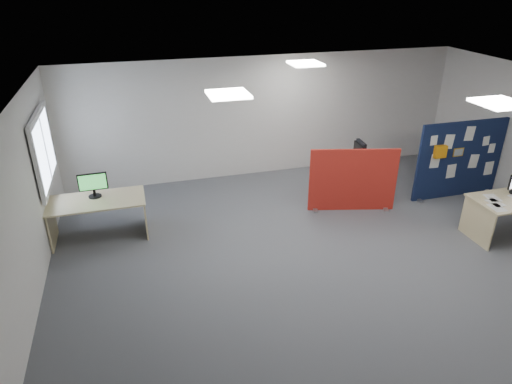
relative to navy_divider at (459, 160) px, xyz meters
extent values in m
plane|color=#4D4F54|center=(-3.46, -1.20, -0.82)|extent=(9.00, 9.00, 0.00)
cube|color=white|center=(-3.46, -1.20, 1.88)|extent=(9.00, 7.00, 0.02)
cube|color=silver|center=(-3.46, 2.30, 0.53)|extent=(9.00, 0.02, 2.70)
cube|color=silver|center=(-3.46, -4.70, 0.53)|extent=(9.00, 0.02, 2.70)
cube|color=silver|center=(-7.96, -1.20, 0.53)|extent=(0.02, 7.00, 2.70)
cube|color=white|center=(-7.90, 0.80, 0.73)|extent=(0.06, 1.70, 1.30)
cube|color=white|center=(-7.88, 0.80, 0.73)|extent=(0.02, 1.50, 1.10)
cube|color=white|center=(-1.46, -2.20, 1.85)|extent=(0.60, 0.60, 0.04)
cube|color=white|center=(-4.96, -0.70, 1.85)|extent=(0.60, 0.60, 0.04)
cube|color=white|center=(-2.96, 1.30, 1.85)|extent=(0.60, 0.60, 0.04)
cube|color=#0E1536|center=(0.02, 0.00, 0.00)|extent=(1.98, 0.06, 1.63)
cube|color=#939397|center=(-0.82, 0.00, -0.80)|extent=(0.08, 0.30, 0.04)
cube|color=#939397|center=(0.86, 0.00, -0.80)|extent=(0.08, 0.30, 0.04)
cube|color=white|center=(-0.71, -0.03, 0.49)|extent=(0.15, 0.01, 0.20)
cube|color=white|center=(-0.36, -0.03, 0.43)|extent=(0.21, 0.01, 0.30)
cube|color=white|center=(0.10, -0.03, 0.56)|extent=(0.21, 0.01, 0.30)
cube|color=white|center=(0.54, -0.03, 0.36)|extent=(0.15, 0.01, 0.20)
cube|color=white|center=(-0.60, -0.03, 0.05)|extent=(0.21, 0.01, 0.30)
cube|color=white|center=(0.34, -0.03, -0.06)|extent=(0.21, 0.01, 0.30)
cube|color=white|center=(0.73, -0.03, 0.19)|extent=(0.15, 0.01, 0.20)
cube|color=white|center=(-0.16, -0.03, -0.23)|extent=(0.21, 0.01, 0.30)
cube|color=white|center=(0.77, -0.03, -0.27)|extent=(0.21, 0.01, 0.30)
cube|color=gold|center=(-0.08, -0.03, 0.18)|extent=(0.24, 0.01, 0.18)
cube|color=orange|center=(-0.55, -0.08, 0.26)|extent=(0.25, 0.10, 0.25)
cube|color=tan|center=(-0.79, -1.64, -0.47)|extent=(0.03, 0.77, 0.70)
cube|color=tan|center=(0.12, -1.25, -0.27)|extent=(1.69, 0.02, 0.30)
cube|color=maroon|center=(-2.37, 0.01, -0.18)|extent=(1.67, 0.47, 1.28)
cube|color=#939397|center=(-3.08, 0.01, -0.80)|extent=(0.08, 0.30, 0.04)
cube|color=#939397|center=(-1.67, 0.01, -0.80)|extent=(0.08, 0.30, 0.04)
cube|color=tan|center=(-7.14, 0.29, -0.10)|extent=(1.64, 0.82, 0.03)
cube|color=tan|center=(-7.93, 0.29, -0.47)|extent=(0.03, 0.75, 0.70)
cube|color=tan|center=(-6.35, 0.29, -0.47)|extent=(0.03, 0.75, 0.70)
cube|color=tan|center=(-7.14, 0.67, -0.27)|extent=(1.47, 0.02, 0.30)
cylinder|color=black|center=(-7.16, 0.43, -0.08)|extent=(0.22, 0.22, 0.02)
cube|color=black|center=(-7.16, 0.43, -0.01)|extent=(0.05, 0.04, 0.11)
cube|color=black|center=(-7.16, 0.43, 0.20)|extent=(0.49, 0.05, 0.31)
cube|color=green|center=(-7.16, 0.41, 0.20)|extent=(0.45, 0.02, 0.27)
cube|color=black|center=(-1.92, 0.72, -0.78)|extent=(0.32, 0.08, 0.04)
cube|color=black|center=(-2.06, 0.95, -0.78)|extent=(0.17, 0.31, 0.04)
cube|color=black|center=(-2.32, 0.88, -0.78)|extent=(0.27, 0.24, 0.04)
cube|color=black|center=(-2.35, 0.61, -0.78)|extent=(0.30, 0.21, 0.04)
cube|color=black|center=(-2.10, 0.51, -0.78)|extent=(0.12, 0.32, 0.04)
cylinder|color=#939397|center=(-2.15, 0.73, -0.56)|extent=(0.06, 0.06, 0.44)
cube|color=black|center=(-2.15, 0.73, -0.32)|extent=(0.52, 0.52, 0.07)
cube|color=black|center=(-1.92, 0.72, 0.02)|extent=(0.09, 0.44, 0.52)
cube|color=black|center=(-1.88, 0.71, 0.18)|extent=(0.09, 0.40, 0.31)
cube|color=white|center=(-0.54, -1.68, -0.09)|extent=(0.23, 0.31, 0.00)
cube|color=white|center=(-0.45, -1.51, -0.09)|extent=(0.26, 0.33, 0.00)
cube|color=white|center=(-0.65, -1.84, -0.09)|extent=(0.23, 0.32, 0.00)
camera|label=1|loc=(-6.38, -7.25, 3.50)|focal=32.00mm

